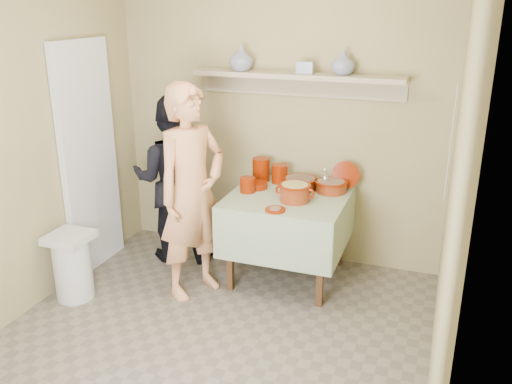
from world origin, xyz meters
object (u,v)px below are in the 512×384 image
at_px(person_cook, 192,193).
at_px(cazuela_rice, 295,191).
at_px(serving_table, 288,208).
at_px(person_helper, 173,180).
at_px(trash_bin, 73,265).

bearing_deg(person_cook, cazuela_rice, -38.06).
xyz_separation_m(person_cook, serving_table, (0.65, 0.49, -0.22)).
height_order(person_helper, cazuela_rice, person_helper).
relative_size(person_cook, trash_bin, 3.09).
xyz_separation_m(person_cook, trash_bin, (-0.88, -0.43, -0.58)).
height_order(person_helper, serving_table, person_helper).
bearing_deg(trash_bin, cazuela_rice, 26.24).
xyz_separation_m(person_cook, person_helper, (-0.46, 0.53, -0.10)).
xyz_separation_m(person_helper, trash_bin, (-0.42, -0.96, -0.48)).
bearing_deg(cazuela_rice, serving_table, 124.45).
distance_m(person_cook, serving_table, 0.84).
height_order(person_cook, serving_table, person_cook).
height_order(person_cook, trash_bin, person_cook).
relative_size(person_cook, person_helper, 1.14).
xyz_separation_m(person_cook, cazuela_rice, (0.74, 0.36, -0.02)).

